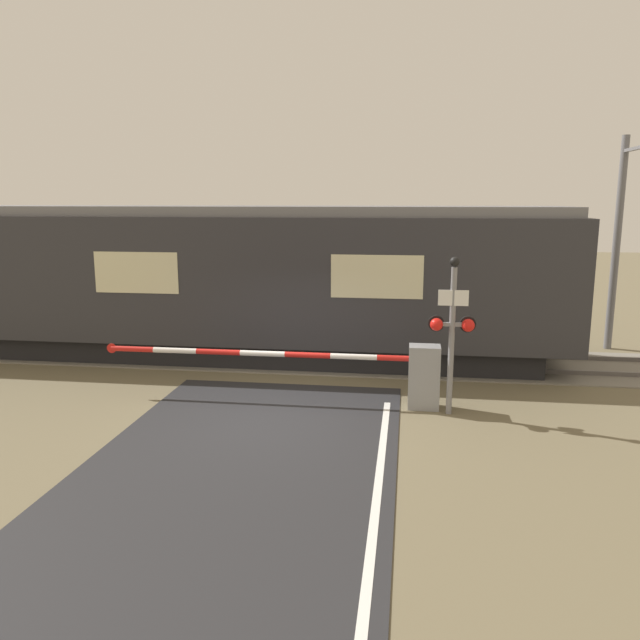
{
  "coord_description": "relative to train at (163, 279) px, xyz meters",
  "views": [
    {
      "loc": [
        2.49,
        -10.98,
        4.02
      ],
      "look_at": [
        0.72,
        1.46,
        1.58
      ],
      "focal_mm": 35.0,
      "sensor_mm": 36.0,
      "label": 1
    }
  ],
  "objects": [
    {
      "name": "crossing_barrier",
      "position": [
        6.05,
        -3.51,
        -1.28
      ],
      "size": [
        6.82,
        0.44,
        1.25
      ],
      "color": "gray",
      "rests_on": "ground_plane"
    },
    {
      "name": "ground_plane",
      "position": [
        3.81,
        -4.37,
        -1.97
      ],
      "size": [
        80.0,
        80.0,
        0.0
      ],
      "primitive_type": "plane",
      "color": "#6B6047"
    },
    {
      "name": "track_bed",
      "position": [
        3.81,
        0.0,
        -1.95
      ],
      "size": [
        36.0,
        3.2,
        0.13
      ],
      "color": "slate",
      "rests_on": "ground_plane"
    },
    {
      "name": "train",
      "position": [
        0.0,
        0.0,
        0.0
      ],
      "size": [
        20.43,
        3.21,
        3.86
      ],
      "color": "black",
      "rests_on": "ground_plane"
    },
    {
      "name": "signal_post",
      "position": [
        7.14,
        -3.8,
        -0.27
      ],
      "size": [
        0.88,
        0.26,
        2.99
      ],
      "color": "gray",
      "rests_on": "ground_plane"
    },
    {
      "name": "catenary_pole",
      "position": [
        11.77,
        2.17,
        1.0
      ],
      "size": [
        0.2,
        1.9,
        5.65
      ],
      "color": "slate",
      "rests_on": "ground_plane"
    }
  ]
}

